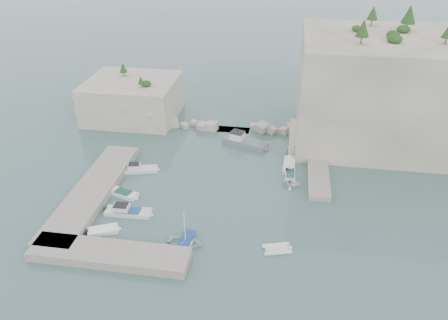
# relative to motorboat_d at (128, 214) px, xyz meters

# --- Properties ---
(ground) EXTENTS (400.00, 400.00, 0.00)m
(ground) POSITION_rel_motorboat_d_xyz_m (10.77, 4.36, 0.00)
(ground) COLOR #426263
(ground) RESTS_ON ground
(cliff_east) EXTENTS (26.00, 22.00, 17.00)m
(cliff_east) POSITION_rel_motorboat_d_xyz_m (33.77, 27.36, 8.50)
(cliff_east) COLOR beige
(cliff_east) RESTS_ON ground
(cliff_terrace) EXTENTS (8.00, 10.00, 2.50)m
(cliff_terrace) POSITION_rel_motorboat_d_xyz_m (23.77, 22.36, 1.25)
(cliff_terrace) COLOR beige
(cliff_terrace) RESTS_ON ground
(outcrop_west) EXTENTS (16.00, 14.00, 7.00)m
(outcrop_west) POSITION_rel_motorboat_d_xyz_m (-9.23, 29.36, 3.50)
(outcrop_west) COLOR beige
(outcrop_west) RESTS_ON ground
(quay_west) EXTENTS (5.00, 24.00, 1.10)m
(quay_west) POSITION_rel_motorboat_d_xyz_m (-6.23, 3.36, 0.55)
(quay_west) COLOR #9E9689
(quay_west) RESTS_ON ground
(quay_south) EXTENTS (18.00, 4.00, 1.10)m
(quay_south) POSITION_rel_motorboat_d_xyz_m (0.77, -8.14, 0.55)
(quay_south) COLOR #9E9689
(quay_south) RESTS_ON ground
(ledge_east) EXTENTS (3.00, 16.00, 0.80)m
(ledge_east) POSITION_rel_motorboat_d_xyz_m (24.27, 14.36, 0.40)
(ledge_east) COLOR #9E9689
(ledge_east) RESTS_ON ground
(breakwater) EXTENTS (28.00, 3.00, 1.40)m
(breakwater) POSITION_rel_motorboat_d_xyz_m (9.77, 26.36, 0.70)
(breakwater) COLOR beige
(breakwater) RESTS_ON ground
(motorboat_d) EXTENTS (6.46, 2.07, 1.40)m
(motorboat_d) POSITION_rel_motorboat_d_xyz_m (0.00, 0.00, 0.00)
(motorboat_d) COLOR silver
(motorboat_d) RESTS_ON ground
(motorboat_e) EXTENTS (4.23, 3.07, 0.70)m
(motorboat_e) POSITION_rel_motorboat_d_xyz_m (-1.75, -3.98, 0.00)
(motorboat_e) COLOR white
(motorboat_e) RESTS_ON ground
(motorboat_a) EXTENTS (5.96, 3.10, 1.40)m
(motorboat_a) POSITION_rel_motorboat_d_xyz_m (-1.88, 10.27, 0.00)
(motorboat_a) COLOR silver
(motorboat_a) RESTS_ON ground
(motorboat_c) EXTENTS (4.72, 2.87, 0.70)m
(motorboat_c) POSITION_rel_motorboat_d_xyz_m (-2.06, 3.92, 0.00)
(motorboat_c) COLOR white
(motorboat_c) RESTS_ON ground
(rowboat) EXTENTS (4.54, 3.45, 0.88)m
(rowboat) POSITION_rel_motorboat_d_xyz_m (8.55, -4.50, 0.00)
(rowboat) COLOR white
(rowboat) RESTS_ON ground
(inflatable_dinghy) EXTENTS (3.79, 2.58, 0.44)m
(inflatable_dinghy) POSITION_rel_motorboat_d_xyz_m (19.11, -3.94, 0.00)
(inflatable_dinghy) COLOR silver
(inflatable_dinghy) RESTS_ON ground
(tender_east_a) EXTENTS (3.42, 3.15, 1.51)m
(tender_east_a) POSITION_rel_motorboat_d_xyz_m (20.40, 9.77, 0.00)
(tender_east_a) COLOR white
(tender_east_a) RESTS_ON ground
(tender_east_b) EXTENTS (1.39, 4.06, 0.70)m
(tender_east_b) POSITION_rel_motorboat_d_xyz_m (20.23, 11.91, 0.00)
(tender_east_b) COLOR silver
(tender_east_b) RESTS_ON ground
(tender_east_c) EXTENTS (1.87, 5.33, 0.70)m
(tender_east_c) POSITION_rel_motorboat_d_xyz_m (20.01, 14.98, 0.00)
(tender_east_c) COLOR silver
(tender_east_c) RESTS_ON ground
(tender_east_d) EXTENTS (5.40, 4.08, 1.97)m
(tender_east_d) POSITION_rel_motorboat_d_xyz_m (21.46, 18.79, 0.00)
(tender_east_d) COLOR silver
(tender_east_d) RESTS_ON ground
(work_boat) EXTENTS (8.43, 4.78, 2.20)m
(work_boat) POSITION_rel_motorboat_d_xyz_m (12.67, 20.95, 0.00)
(work_boat) COLOR slate
(work_boat) RESTS_ON ground
(rowboat_mast) EXTENTS (0.10, 0.10, 4.20)m
(rowboat_mast) POSITION_rel_motorboat_d_xyz_m (8.55, -4.50, 2.54)
(rowboat_mast) COLOR white
(rowboat_mast) RESTS_ON rowboat
(vegetation) EXTENTS (53.48, 13.88, 13.40)m
(vegetation) POSITION_rel_motorboat_d_xyz_m (28.60, 28.76, 17.93)
(vegetation) COLOR #1E4219
(vegetation) RESTS_ON ground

